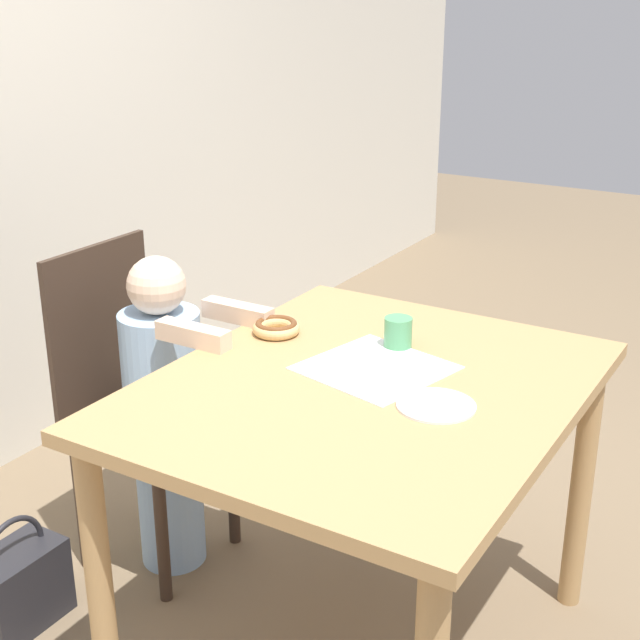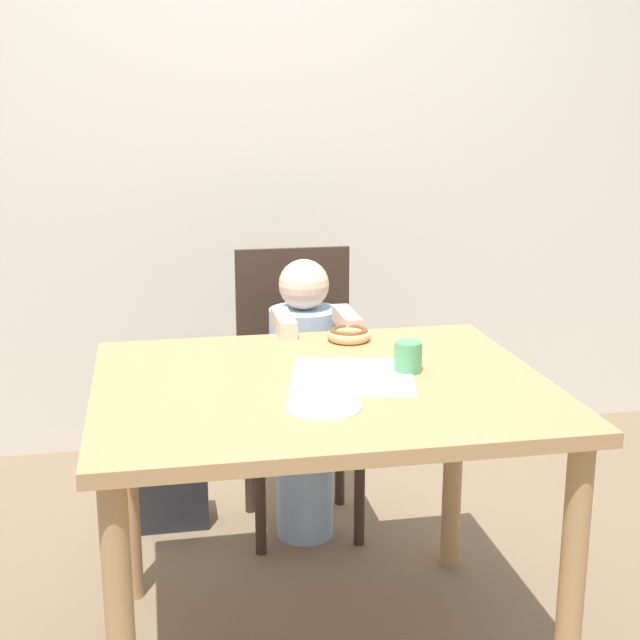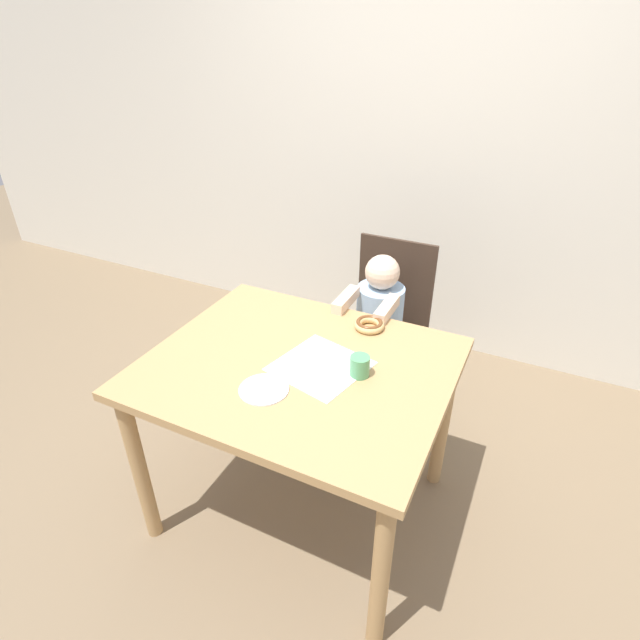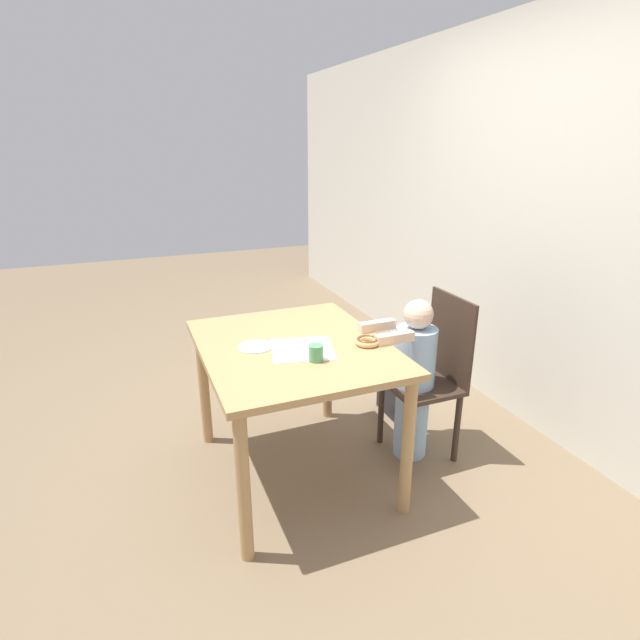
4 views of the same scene
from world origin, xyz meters
name	(u,v)px [view 2 (image 2 of 4)]	position (x,y,z in m)	size (l,w,h in m)	color
wall_back	(246,149)	(0.00, 1.61, 1.25)	(8.00, 0.05, 2.50)	silver
dining_table	(321,422)	(0.00, 0.00, 0.67)	(1.11, 0.92, 0.78)	tan
chair	(299,388)	(0.08, 0.80, 0.49)	(0.40, 0.37, 0.96)	#38281E
child_figure	(305,400)	(0.08, 0.69, 0.49)	(0.24, 0.42, 0.96)	#99BCE0
donut	(349,334)	(0.15, 0.35, 0.80)	(0.13, 0.13, 0.04)	#DBB270
napkin	(352,376)	(0.08, 0.02, 0.78)	(0.37, 0.37, 0.00)	white
handbag	(170,491)	(-0.37, 0.85, 0.12)	(0.25, 0.15, 0.33)	#232328
cup	(408,357)	(0.23, 0.03, 0.82)	(0.07, 0.07, 0.08)	#519E66
plate	(323,407)	(-0.03, -0.19, 0.78)	(0.17, 0.17, 0.01)	white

